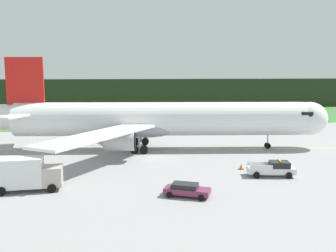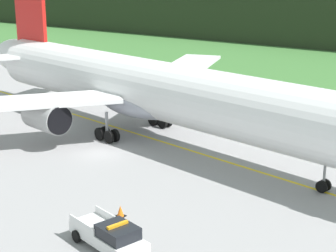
# 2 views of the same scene
# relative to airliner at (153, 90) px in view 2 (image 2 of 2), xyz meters

# --- Properties ---
(ground) EXTENTS (320.00, 320.00, 0.00)m
(ground) POSITION_rel_airliner_xyz_m (-1.43, -6.12, -4.73)
(ground) COLOR gray
(grass_verge) EXTENTS (320.00, 40.48, 0.04)m
(grass_verge) POSITION_rel_airliner_xyz_m (-1.43, 43.91, -4.71)
(grass_verge) COLOR #3D7135
(grass_verge) RESTS_ON ground
(taxiway_centerline_main) EXTENTS (71.99, 12.57, 0.01)m
(taxiway_centerline_main) POSITION_rel_airliner_xyz_m (0.61, -0.10, -4.73)
(taxiway_centerline_main) COLOR yellow
(taxiway_centerline_main) RESTS_ON ground
(airliner) EXTENTS (55.45, 43.06, 14.55)m
(airliner) POSITION_rel_airliner_xyz_m (0.00, 0.00, 0.00)
(airliner) COLOR white
(airliner) RESTS_ON ground
(ops_pickup_truck) EXTENTS (5.75, 3.24, 1.94)m
(ops_pickup_truck) POSITION_rel_airliner_xyz_m (10.73, -18.48, -3.83)
(ops_pickup_truck) COLOR silver
(ops_pickup_truck) RESTS_ON ground
(apron_cone) EXTENTS (0.61, 0.61, 0.76)m
(apron_cone) POSITION_rel_airliner_xyz_m (8.34, -14.75, -4.36)
(apron_cone) COLOR black
(apron_cone) RESTS_ON ground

